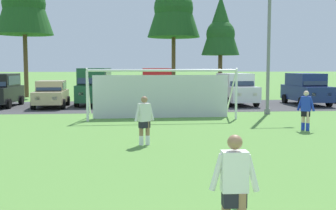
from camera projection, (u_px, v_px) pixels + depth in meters
name	position (u px, v px, depth m)	size (l,w,h in m)	color
ground_plane	(150.00, 125.00, 18.61)	(400.00, 400.00, 0.00)	#598C3D
parking_lot_strip	(142.00, 106.00, 27.82)	(52.00, 8.40, 0.01)	#3D3D3F
soccer_ball	(238.00, 201.00, 7.80)	(0.22, 0.22, 0.22)	white
soccer_goal	(162.00, 93.00, 21.10)	(7.46, 2.09, 2.57)	white
player_midfield_center	(306.00, 111.00, 17.09)	(0.63, 0.53, 1.64)	beige
player_defender_far	(234.00, 190.00, 6.08)	(0.73, 0.29, 1.64)	#936B4C
player_winger_left	(144.00, 121.00, 13.91)	(0.71, 0.41, 1.64)	#936B4C
parked_car_slot_far_left	(0.00, 90.00, 27.27)	(2.22, 4.64, 2.16)	black
parked_car_slot_left	(51.00, 94.00, 26.82)	(2.14, 4.25, 1.72)	tan
parked_car_slot_center_left	(95.00, 85.00, 28.55)	(2.42, 4.91, 2.52)	#194C2D
parked_car_slot_center	(156.00, 86.00, 27.93)	(2.31, 4.86, 2.52)	red
parked_car_slot_center_right	(180.00, 92.00, 28.28)	(2.16, 4.27, 1.72)	maroon
parked_car_slot_right	(235.00, 89.00, 28.56)	(2.40, 4.73, 2.16)	silver
parked_car_slot_far_right	(306.00, 89.00, 28.72)	(2.17, 4.61, 2.16)	navy
tree_center_back	(221.00, 27.00, 35.46)	(3.26, 3.26, 8.68)	brown
street_lamp	(272.00, 35.00, 22.75)	(2.00, 0.32, 8.43)	slate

